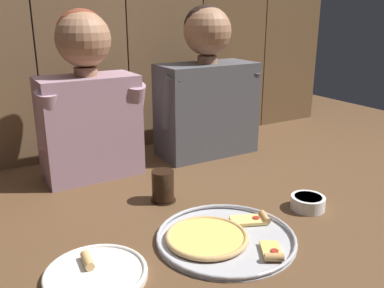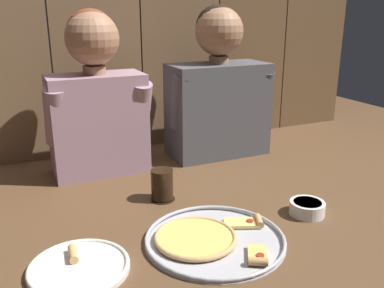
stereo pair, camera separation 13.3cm
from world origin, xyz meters
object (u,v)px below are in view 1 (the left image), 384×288
Objects in this scene: diner_right at (207,88)px; diner_left at (88,99)px; pizza_tray at (221,237)px; dipping_bowl at (308,202)px; drinking_glass at (163,186)px; dinner_plate at (96,274)px.

diner_left is at bearing -179.99° from diner_right.
dipping_bowl is at bearing 2.98° from pizza_tray.
diner_right is (0.37, 0.33, 0.23)m from drinking_glass.
dipping_bowl is (0.36, -0.28, -0.03)m from drinking_glass.
drinking_glass is 0.17× the size of diner_right.
drinking_glass is (0.32, 0.28, 0.04)m from dinner_plate.
pizza_tray is 3.57× the size of dipping_bowl.
diner_left is 0.50m from diner_right.
drinking_glass is 0.55m from diner_right.
diner_right reaches higher than dipping_bowl.
diner_left is at bearing 103.14° from pizza_tray.
diner_left reaches higher than dipping_bowl.
drinking_glass is (-0.02, 0.30, 0.04)m from pizza_tray.
diner_left reaches higher than dinner_plate.
pizza_tray is at bearing -2.20° from dinner_plate.
pizza_tray is 3.65× the size of drinking_glass.
drinking_glass is at bearing 94.57° from pizza_tray.
dinner_plate is at bearing -107.48° from diner_left.
dipping_bowl is (0.33, 0.02, 0.01)m from pizza_tray.
dipping_bowl is at bearing -51.74° from diner_left.
drinking_glass is at bearing -69.69° from diner_left.
pizza_tray is at bearing -76.86° from diner_left.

